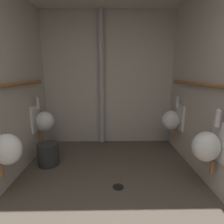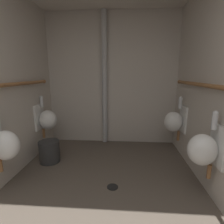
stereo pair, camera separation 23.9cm
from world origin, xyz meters
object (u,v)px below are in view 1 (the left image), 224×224
urinal_right_mid (208,146)px  floor_drain (118,187)px  urinal_right_far (172,120)px  urinal_left_mid (5,148)px  standpipe_back_wall (102,80)px  waste_bin (48,154)px  urinal_left_far (44,121)px

urinal_right_mid → floor_drain: (-0.98, 0.13, -0.60)m
urinal_right_mid → urinal_right_far: (0.00, 1.11, 0.00)m
urinal_left_mid → urinal_right_mid: same height
standpipe_back_wall → waste_bin: bearing=-133.0°
urinal_left_far → floor_drain: bearing=-37.8°
standpipe_back_wall → floor_drain: standpipe_back_wall is taller
urinal_left_mid → urinal_right_far: same height
urinal_right_far → floor_drain: size_ratio=5.39×
urinal_left_mid → floor_drain: bearing=7.8°
urinal_right_mid → waste_bin: size_ratio=2.20×
standpipe_back_wall → urinal_right_mid: bearing=-51.8°
urinal_left_far → urinal_right_far: 2.20m
urinal_left_mid → standpipe_back_wall: bearing=58.9°
urinal_right_mid → standpipe_back_wall: 2.10m
standpipe_back_wall → floor_drain: bearing=-80.1°
waste_bin → urinal_right_mid: bearing=-19.4°
urinal_left_far → floor_drain: 1.65m
urinal_left_mid → urinal_left_far: size_ratio=1.00×
urinal_left_mid → waste_bin: bearing=77.3°
urinal_left_mid → urinal_right_far: (2.20, 1.15, 0.00)m
urinal_right_far → standpipe_back_wall: size_ratio=0.31×
floor_drain → waste_bin: bearing=150.9°
urinal_left_mid → urinal_right_mid: 2.20m
standpipe_back_wall → waste_bin: 1.60m
waste_bin → urinal_right_far: bearing=11.1°
urinal_right_mid → floor_drain: 1.16m
urinal_right_mid → standpipe_back_wall: bearing=128.2°
floor_drain → standpipe_back_wall: bearing=99.9°
urinal_right_mid → waste_bin: 2.20m
urinal_left_far → waste_bin: 0.59m
waste_bin → floor_drain: bearing=-29.1°
urinal_right_far → standpipe_back_wall: bearing=159.7°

